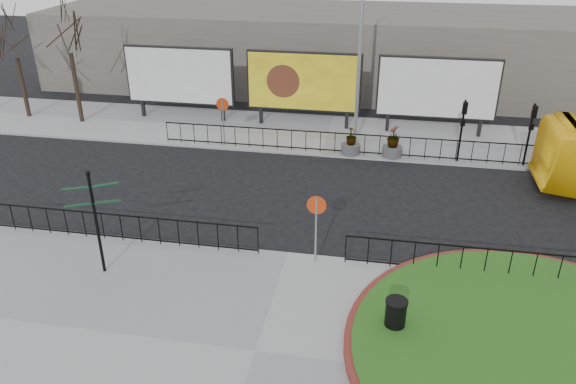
% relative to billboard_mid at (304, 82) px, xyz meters
% --- Properties ---
extents(ground, '(90.00, 90.00, 0.00)m').
position_rel_billboard_mid_xyz_m(ground, '(1.50, -12.97, -2.60)').
color(ground, black).
rests_on(ground, ground).
extents(pavement_near, '(30.00, 10.00, 0.12)m').
position_rel_billboard_mid_xyz_m(pavement_near, '(1.50, -17.97, -2.54)').
color(pavement_near, gray).
rests_on(pavement_near, ground).
extents(pavement_far, '(44.00, 6.00, 0.12)m').
position_rel_billboard_mid_xyz_m(pavement_far, '(1.50, -0.97, -2.54)').
color(pavement_far, gray).
rests_on(pavement_far, ground).
extents(brick_edge, '(10.40, 10.40, 0.18)m').
position_rel_billboard_mid_xyz_m(brick_edge, '(9.00, -16.97, -2.39)').
color(brick_edge, maroon).
rests_on(brick_edge, pavement_near).
extents(grass_lawn, '(10.00, 10.00, 0.22)m').
position_rel_billboard_mid_xyz_m(grass_lawn, '(9.00, -16.97, -2.37)').
color(grass_lawn, '#154612').
rests_on(grass_lawn, pavement_near).
extents(railing_near_left, '(10.00, 0.10, 1.10)m').
position_rel_billboard_mid_xyz_m(railing_near_left, '(-4.50, -13.27, -1.93)').
color(railing_near_left, black).
rests_on(railing_near_left, pavement_near).
extents(railing_near_right, '(9.00, 0.10, 1.10)m').
position_rel_billboard_mid_xyz_m(railing_near_right, '(8.00, -13.27, -1.93)').
color(railing_near_right, black).
rests_on(railing_near_right, pavement_near).
extents(railing_far, '(18.00, 0.10, 1.10)m').
position_rel_billboard_mid_xyz_m(railing_far, '(2.50, -3.67, -1.93)').
color(railing_far, black).
rests_on(railing_far, pavement_far).
extents(speed_sign_far, '(0.64, 0.07, 2.47)m').
position_rel_billboard_mid_xyz_m(speed_sign_far, '(-3.50, -3.57, -0.68)').
color(speed_sign_far, gray).
rests_on(speed_sign_far, pavement_far).
extents(speed_sign_near, '(0.64, 0.07, 2.47)m').
position_rel_billboard_mid_xyz_m(speed_sign_near, '(2.50, -13.37, -0.68)').
color(speed_sign_near, gray).
rests_on(speed_sign_near, pavement_near).
extents(billboard_left, '(6.20, 0.31, 4.10)m').
position_rel_billboard_mid_xyz_m(billboard_left, '(-7.00, 0.00, 0.00)').
color(billboard_left, black).
rests_on(billboard_left, pavement_far).
extents(billboard_mid, '(6.20, 0.31, 4.10)m').
position_rel_billboard_mid_xyz_m(billboard_mid, '(0.00, 0.00, 0.00)').
color(billboard_mid, black).
rests_on(billboard_mid, pavement_far).
extents(billboard_right, '(6.20, 0.31, 4.10)m').
position_rel_billboard_mid_xyz_m(billboard_right, '(7.00, 0.00, 0.00)').
color(billboard_right, black).
rests_on(billboard_right, pavement_far).
extents(lamp_post, '(0.74, 0.18, 9.23)m').
position_rel_billboard_mid_xyz_m(lamp_post, '(3.01, -1.97, 2.23)').
color(lamp_post, gray).
rests_on(lamp_post, pavement_far).
extents(signal_pole_a, '(0.22, 0.26, 3.00)m').
position_rel_billboard_mid_xyz_m(signal_pole_a, '(8.00, -3.63, -0.50)').
color(signal_pole_a, black).
rests_on(signal_pole_a, pavement_far).
extents(signal_pole_b, '(0.22, 0.26, 3.00)m').
position_rel_billboard_mid_xyz_m(signal_pole_b, '(11.00, -3.63, -0.50)').
color(signal_pole_b, black).
rests_on(signal_pole_b, pavement_far).
extents(tree_left, '(2.00, 2.00, 7.00)m').
position_rel_billboard_mid_xyz_m(tree_left, '(-12.50, -1.47, 1.02)').
color(tree_left, '#2D2119').
rests_on(tree_left, pavement_far).
extents(tree_mid, '(2.00, 2.00, 6.20)m').
position_rel_billboard_mid_xyz_m(tree_mid, '(-16.00, -1.17, 0.62)').
color(tree_mid, '#2D2119').
rests_on(tree_mid, pavement_far).
extents(building_backdrop, '(40.00, 10.00, 5.00)m').
position_rel_billboard_mid_xyz_m(building_backdrop, '(1.50, 9.03, -0.10)').
color(building_backdrop, '#5C5651').
rests_on(building_backdrop, ground).
extents(fingerpost_sign, '(1.62, 0.97, 3.62)m').
position_rel_billboard_mid_xyz_m(fingerpost_sign, '(-4.27, -15.16, -0.29)').
color(fingerpost_sign, black).
rests_on(fingerpost_sign, pavement_near).
extents(litter_bin, '(0.63, 0.63, 1.04)m').
position_rel_billboard_mid_xyz_m(litter_bin, '(5.17, -16.47, -1.95)').
color(litter_bin, black).
rests_on(litter_bin, pavement_near).
extents(planter_b, '(0.93, 0.93, 1.39)m').
position_rel_billboard_mid_xyz_m(planter_b, '(2.91, -3.57, -1.98)').
color(planter_b, '#4C4C4F').
rests_on(planter_b, pavement_far).
extents(planter_c, '(0.96, 0.96, 1.55)m').
position_rel_billboard_mid_xyz_m(planter_c, '(4.92, -3.57, -1.88)').
color(planter_c, '#4C4C4F').
rests_on(planter_c, pavement_far).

